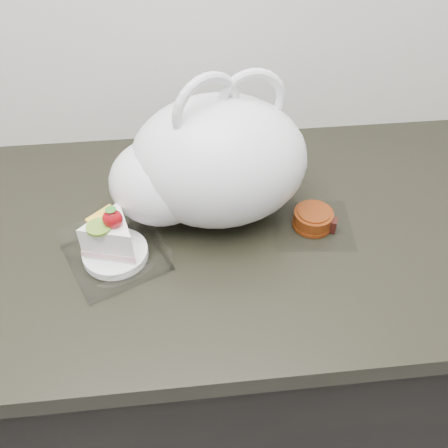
{
  "coord_description": "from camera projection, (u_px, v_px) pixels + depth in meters",
  "views": [
    {
      "loc": [
        0.09,
        1.02,
        1.55
      ],
      "look_at": [
        0.16,
        1.65,
        0.94
      ],
      "focal_mm": 40.0,
      "sensor_mm": 36.0,
      "label": 1
    }
  ],
  "objects": [
    {
      "name": "counter",
      "position": [
        159.0,
        360.0,
        1.24
      ],
      "size": [
        2.04,
        0.64,
        0.9
      ],
      "color": "black",
      "rests_on": "ground"
    },
    {
      "name": "plastic_bag",
      "position": [
        207.0,
        164.0,
        0.89
      ],
      "size": [
        0.41,
        0.34,
        0.29
      ],
      "rotation": [
        0.0,
        0.0,
        0.34
      ],
      "color": "silver",
      "rests_on": "counter"
    },
    {
      "name": "mooncake_wrap",
      "position": [
        313.0,
        220.0,
        0.93
      ],
      "size": [
        0.16,
        0.15,
        0.04
      ],
      "rotation": [
        0.0,
        0.0,
        0.08
      ],
      "color": "white",
      "rests_on": "counter"
    },
    {
      "name": "cake_tray",
      "position": [
        114.0,
        245.0,
        0.86
      ],
      "size": [
        0.2,
        0.2,
        0.12
      ],
      "rotation": [
        0.0,
        0.0,
        0.42
      ],
      "color": "white",
      "rests_on": "counter"
    }
  ]
}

